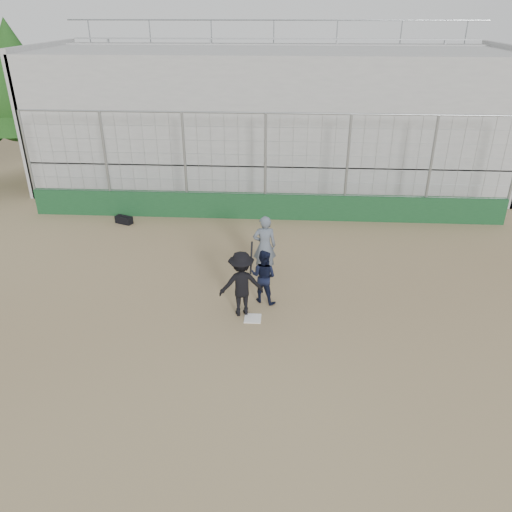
# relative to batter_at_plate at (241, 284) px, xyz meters

# --- Properties ---
(ground) EXTENTS (90.00, 90.00, 0.00)m
(ground) POSITION_rel_batter_at_plate_xyz_m (0.31, -0.25, -0.90)
(ground) COLOR brown
(ground) RESTS_ON ground
(home_plate) EXTENTS (0.44, 0.44, 0.02)m
(home_plate) POSITION_rel_batter_at_plate_xyz_m (0.31, -0.25, -0.89)
(home_plate) COLOR white
(home_plate) RESTS_ON ground
(backstop) EXTENTS (18.10, 0.25, 4.04)m
(backstop) POSITION_rel_batter_at_plate_xyz_m (0.31, 6.75, 0.05)
(backstop) COLOR #12391C
(backstop) RESTS_ON ground
(bleachers) EXTENTS (20.25, 6.70, 6.98)m
(bleachers) POSITION_rel_batter_at_plate_xyz_m (0.31, 11.70, 2.02)
(bleachers) COLOR gray
(bleachers) RESTS_ON ground
(tree_left) EXTENTS (4.48, 4.48, 7.00)m
(tree_left) POSITION_rel_batter_at_plate_xyz_m (-10.69, 10.75, 3.48)
(tree_left) COLOR #3B2915
(tree_left) RESTS_ON ground
(batter_at_plate) EXTENTS (1.28, 0.91, 1.95)m
(batter_at_plate) POSITION_rel_batter_at_plate_xyz_m (0.00, 0.00, 0.00)
(batter_at_plate) COLOR black
(batter_at_plate) RESTS_ON ground
(catcher_crouched) EXTENTS (0.94, 0.86, 1.08)m
(catcher_crouched) POSITION_rel_batter_at_plate_xyz_m (0.54, 0.63, -0.37)
(catcher_crouched) COLOR black
(catcher_crouched) RESTS_ON ground
(umpire) EXTENTS (0.75, 0.54, 1.73)m
(umpire) POSITION_rel_batter_at_plate_xyz_m (0.50, 2.20, -0.04)
(umpire) COLOR #515A67
(umpire) RESTS_ON ground
(equipment_bag) EXTENTS (0.71, 0.50, 0.32)m
(equipment_bag) POSITION_rel_batter_at_plate_xyz_m (-4.99, 5.91, -0.76)
(equipment_bag) COLOR black
(equipment_bag) RESTS_ON ground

